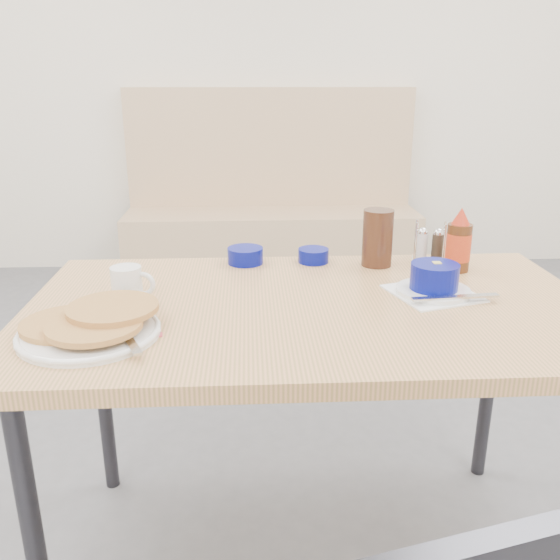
{
  "coord_description": "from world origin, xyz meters",
  "views": [
    {
      "loc": [
        -0.15,
        -1.1,
        1.29
      ],
      "look_at": [
        -0.08,
        0.26,
        0.82
      ],
      "focal_mm": 38.0,
      "sensor_mm": 36.0,
      "label": 1
    }
  ],
  "objects": [
    {
      "name": "wall_back",
      "position": [
        0.0,
        2.97,
        1.4
      ],
      "size": [
        5.0,
        0.06,
        2.8
      ],
      "primitive_type": "cube",
      "color": "white",
      "rests_on": "ground"
    },
    {
      "name": "booth_bench",
      "position": [
        0.0,
        2.78,
        0.35
      ],
      "size": [
        1.9,
        0.56,
        1.22
      ],
      "color": "tan",
      "rests_on": "ground"
    },
    {
      "name": "dining_table",
      "position": [
        0.0,
        0.25,
        0.7
      ],
      "size": [
        1.4,
        0.8,
        0.76
      ],
      "color": "tan",
      "rests_on": "ground"
    },
    {
      "name": "pancake_plate",
      "position": [
        -0.5,
        0.09,
        0.78
      ],
      "size": [
        0.3,
        0.3,
        0.05
      ],
      "rotation": [
        0.0,
        0.0,
        0.11
      ],
      "color": "white",
      "rests_on": "dining_table"
    },
    {
      "name": "coffee_mug",
      "position": [
        -0.45,
        0.3,
        0.8
      ],
      "size": [
        0.11,
        0.08,
        0.09
      ],
      "rotation": [
        0.0,
        0.0,
        -0.17
      ],
      "color": "white",
      "rests_on": "dining_table"
    },
    {
      "name": "grits_setting",
      "position": [
        0.32,
        0.3,
        0.8
      ],
      "size": [
        0.27,
        0.25,
        0.08
      ],
      "rotation": [
        0.0,
        0.0,
        0.3
      ],
      "color": "white",
      "rests_on": "dining_table"
    },
    {
      "name": "creamer_bowl",
      "position": [
        -0.16,
        0.59,
        0.78
      ],
      "size": [
        0.11,
        0.11,
        0.05
      ],
      "rotation": [
        0.0,
        0.0,
        -0.09
      ],
      "color": "#050C73",
      "rests_on": "dining_table"
    },
    {
      "name": "butter_bowl",
      "position": [
        0.04,
        0.59,
        0.78
      ],
      "size": [
        0.09,
        0.09,
        0.04
      ],
      "rotation": [
        0.0,
        0.0,
        0.12
      ],
      "color": "#050C73",
      "rests_on": "dining_table"
    },
    {
      "name": "amber_tumbler",
      "position": [
        0.22,
        0.55,
        0.84
      ],
      "size": [
        0.09,
        0.09,
        0.17
      ],
      "primitive_type": "cylinder",
      "rotation": [
        0.0,
        0.0,
        -0.05
      ],
      "color": "#3C2013",
      "rests_on": "dining_table"
    },
    {
      "name": "condiment_caddy",
      "position": [
        0.39,
        0.59,
        0.8
      ],
      "size": [
        0.11,
        0.08,
        0.12
      ],
      "rotation": [
        0.0,
        0.0,
        -0.3
      ],
      "color": "silver",
      "rests_on": "dining_table"
    },
    {
      "name": "syrup_bottle",
      "position": [
        0.44,
        0.49,
        0.84
      ],
      "size": [
        0.07,
        0.07,
        0.18
      ],
      "rotation": [
        0.0,
        0.0,
        0.37
      ],
      "color": "#47230F",
      "rests_on": "dining_table"
    },
    {
      "name": "sugar_wrapper",
      "position": [
        -0.36,
        0.08,
        0.76
      ],
      "size": [
        0.04,
        0.03,
        0.0
      ],
      "primitive_type": "cube",
      "rotation": [
        0.0,
        0.0,
        0.13
      ],
      "color": "#E14B59",
      "rests_on": "dining_table"
    }
  ]
}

